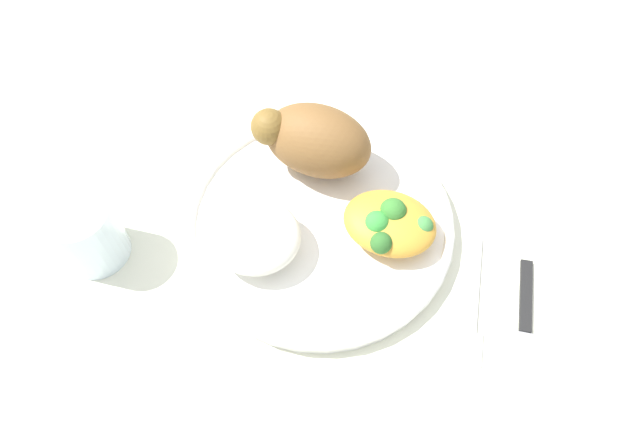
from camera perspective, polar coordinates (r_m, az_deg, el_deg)
name	(u,v)px	position (r m, az deg, el deg)	size (l,w,h in m)	color
ground_plane	(320,228)	(0.65, 0.00, -1.42)	(2.00, 2.00, 0.00)	silver
plate	(320,223)	(0.64, 0.00, -0.93)	(0.29, 0.29, 0.02)	white
roasted_chicken	(314,140)	(0.64, -0.58, 7.11)	(0.13, 0.08, 0.08)	brown
rice_pile	(255,236)	(0.60, -6.30, -2.12)	(0.09, 0.09, 0.04)	white
mac_cheese_with_broccoli	(390,223)	(0.61, 6.74, -0.91)	(0.10, 0.08, 0.04)	gold
fork	(474,306)	(0.63, 14.61, -8.61)	(0.04, 0.14, 0.01)	#B2B2B7
knife	(525,330)	(0.63, 19.17, -10.58)	(0.04, 0.19, 0.01)	black
water_glass	(86,233)	(0.65, -21.57, -1.74)	(0.07, 0.07, 0.08)	silver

